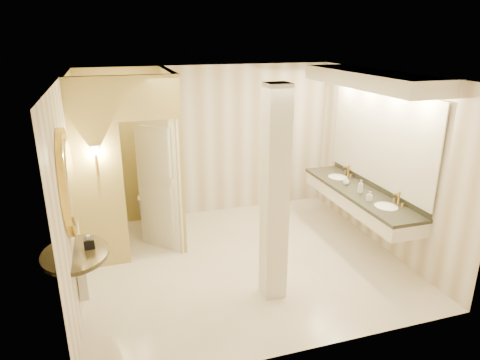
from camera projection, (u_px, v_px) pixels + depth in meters
The scene contains 16 objects.
floor at pixel (243, 261), 6.37m from camera, with size 4.50×4.50×0.00m, color white.
ceiling at pixel (244, 75), 5.49m from camera, with size 4.50×4.50×0.00m, color white.
wall_back at pixel (210, 142), 7.73m from camera, with size 4.50×0.02×2.70m, color silver.
wall_front at pixel (307, 237), 4.12m from camera, with size 4.50×0.02×2.70m, color silver.
wall_left at pixel (71, 192), 5.29m from camera, with size 0.02×4.00×2.70m, color silver.
wall_right at pixel (383, 161), 6.56m from camera, with size 0.02×4.00×2.70m, color silver.
toilet_closet at pixel (153, 161), 6.46m from camera, with size 1.50×1.55×2.70m.
wall_sconce at pixel (95, 152), 5.65m from camera, with size 0.14×0.14×0.42m.
vanity at pixel (366, 143), 6.48m from camera, with size 0.75×2.73×2.09m.
console_shelf at pixel (71, 214), 4.68m from camera, with size 0.92×0.92×1.91m.
pillar at pixel (275, 197), 5.14m from camera, with size 0.28×0.28×2.70m, color silver.
tissue_box at pixel (89, 243), 4.90m from camera, with size 0.12×0.12×0.12m, color black.
toilet at pixel (151, 210), 7.19m from camera, with size 0.44×0.77×0.78m, color white.
soap_bottle_a at pixel (369, 196), 6.28m from camera, with size 0.07×0.07×0.15m, color beige.
soap_bottle_b at pixel (346, 181), 6.94m from camera, with size 0.10×0.10×0.13m, color silver.
soap_bottle_c at pixel (361, 186), 6.57m from camera, with size 0.08×0.08×0.21m, color #C6B28C.
Camera 1 is at (-1.73, -5.35, 3.22)m, focal length 32.00 mm.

